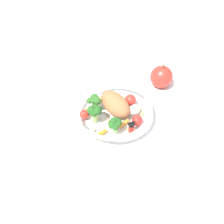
% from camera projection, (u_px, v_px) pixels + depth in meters
% --- Properties ---
extents(ground_plane, '(2.40, 2.40, 0.00)m').
position_uv_depth(ground_plane, '(110.00, 114.00, 0.64)').
color(ground_plane, white).
extents(food_container, '(0.21, 0.21, 0.06)m').
position_uv_depth(food_container, '(113.00, 110.00, 0.61)').
color(food_container, white).
rests_on(food_container, ground_plane).
extents(loose_apple, '(0.07, 0.07, 0.08)m').
position_uv_depth(loose_apple, '(161.00, 77.00, 0.69)').
color(loose_apple, red).
rests_on(loose_apple, ground_plane).
extents(folded_napkin, '(0.15, 0.16, 0.01)m').
position_uv_depth(folded_napkin, '(16.00, 152.00, 0.56)').
color(folded_napkin, silver).
rests_on(folded_napkin, ground_plane).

